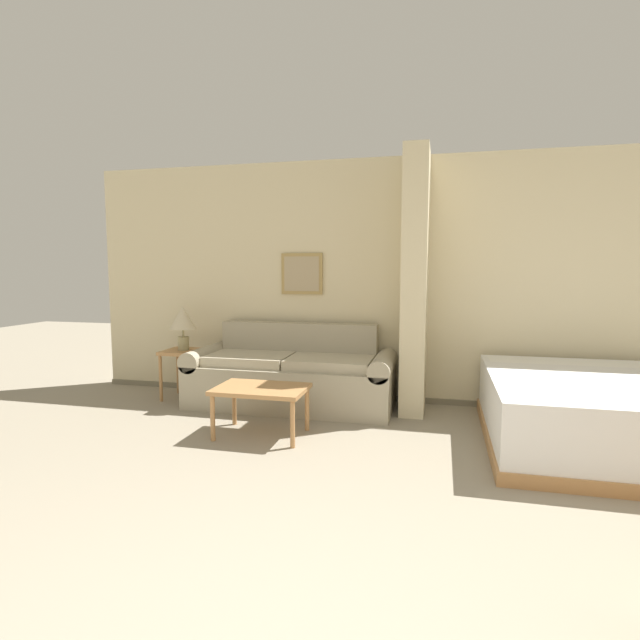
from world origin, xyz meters
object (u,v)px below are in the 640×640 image
couch (292,376)px  bed (597,412)px  coffee_table (261,393)px  table_lamp (183,320)px

couch → bed: (2.76, -0.58, -0.03)m
couch → bed: bearing=-11.8°
couch → coffee_table: size_ratio=2.75×
coffee_table → table_lamp: (-1.26, 0.97, 0.50)m
coffee_table → table_lamp: 1.67m
couch → bed: couch is taller
coffee_table → couch: bearing=91.0°
coffee_table → bed: bed is taller
couch → table_lamp: table_lamp is taller
couch → bed: 2.82m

